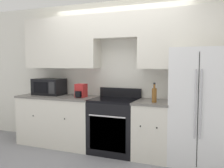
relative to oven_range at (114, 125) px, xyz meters
The scene contains 9 objects.
ground_plane 0.56m from the oven_range, 98.21° to the right, with size 12.00×12.00×0.00m, color gray.
wall_back 1.14m from the oven_range, 100.13° to the left, with size 8.00×0.39×2.60m.
lower_cabinets_left 1.11m from the oven_range, behind, with size 1.48×0.64×0.91m.
lower_cabinets_right 0.66m from the oven_range, ahead, with size 0.57×0.64×0.91m.
oven_range is the anchor object (origin of this frame).
refrigerator 1.40m from the oven_range, ahead, with size 0.82×0.76×1.72m.
microwave 1.50m from the oven_range, behind, with size 0.56×0.39×0.31m.
bottle 0.90m from the oven_range, ahead, with size 0.07×0.07×0.30m.
paper_towel_holder 0.84m from the oven_range, behind, with size 0.17×0.25×0.24m.
Camera 1 is at (1.55, -3.54, 1.50)m, focal length 40.00 mm.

